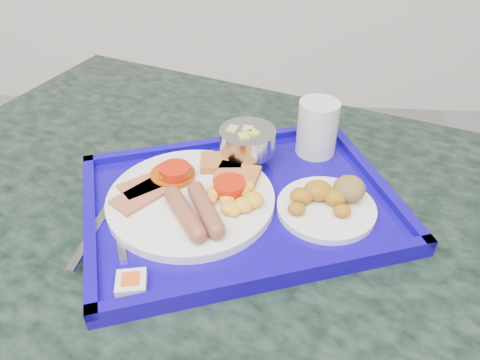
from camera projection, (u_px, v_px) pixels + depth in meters
The scene contains 9 objects.
table at pixel (240, 292), 0.87m from camera, with size 1.47×1.23×0.78m.
tray at pixel (240, 203), 0.74m from camera, with size 0.56×0.49×0.03m.
main_plate at pixel (196, 196), 0.73m from camera, with size 0.26×0.26×0.04m.
bread_plate at pixel (329, 201), 0.71m from camera, with size 0.15×0.15×0.05m.
fruit_bowl at pixel (247, 141), 0.80m from camera, with size 0.10×0.10×0.07m.
juice_cup at pixel (317, 126), 0.82m from camera, with size 0.07×0.07×0.10m.
spoon at pixel (143, 203), 0.73m from camera, with size 0.09×0.17×0.01m.
knife at pixel (97, 226), 0.69m from camera, with size 0.01×0.18×0.00m, color #AEAEB0.
jam_packet at pixel (131, 283), 0.60m from camera, with size 0.05×0.05×0.02m.
Camera 1 is at (0.37, 0.57, 1.27)m, focal length 35.00 mm.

